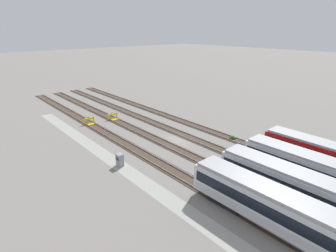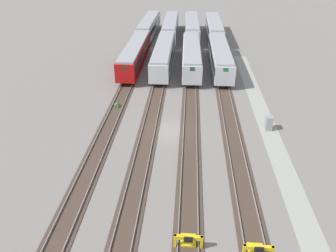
{
  "view_description": "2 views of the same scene",
  "coord_description": "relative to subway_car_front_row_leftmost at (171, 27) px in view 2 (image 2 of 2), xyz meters",
  "views": [
    {
      "loc": [
        27.28,
        -25.92,
        16.38
      ],
      "look_at": [
        -2.06,
        0.0,
        1.8
      ],
      "focal_mm": 28.0,
      "sensor_mm": 36.0,
      "label": 1
    },
    {
      "loc": [
        -30.98,
        -1.96,
        18.53
      ],
      "look_at": [
        -2.06,
        0.0,
        1.8
      ],
      "focal_mm": 35.0,
      "sensor_mm": 36.0,
      "label": 2
    }
  ],
  "objects": [
    {
      "name": "subway_car_front_row_rightmost",
      "position": [
        0.15,
        -4.53,
        0.0
      ],
      "size": [
        18.05,
        3.19,
        3.7
      ],
      "color": "silver",
      "rests_on": "ground"
    },
    {
      "name": "bumper_stop_near_inner_track",
      "position": [
        -54.71,
        -4.55,
        -1.53
      ],
      "size": [
        1.35,
        2.0,
        1.22
      ],
      "color": "yellow",
      "rests_on": "ground"
    },
    {
      "name": "bumper_stop_nearest_track",
      "position": [
        -55.23,
        -9.13,
        -1.53
      ],
      "size": [
        1.35,
        2.0,
        1.22
      ],
      "color": "yellow",
      "rests_on": "ground"
    },
    {
      "name": "ground_plane",
      "position": [
        -39.35,
        -2.25,
        -2.04
      ],
      "size": [
        400.0,
        400.0,
        0.0
      ],
      "primitive_type": "plane",
      "color": "gray"
    },
    {
      "name": "weed_clump",
      "position": [
        -33.86,
        4.73,
        -1.8
      ],
      "size": [
        0.92,
        0.7,
        0.64
      ],
      "color": "#427033",
      "rests_on": "ground"
    },
    {
      "name": "subway_car_front_row_leftmost",
      "position": [
        0.0,
        0.0,
        0.0
      ],
      "size": [
        18.03,
        3.01,
        3.7
      ],
      "color": "silver",
      "rests_on": "ground"
    },
    {
      "name": "subway_car_front_row_centre",
      "position": [
        -18.96,
        -4.52,
        0.0
      ],
      "size": [
        18.04,
        3.1,
        3.7
      ],
      "color": "silver",
      "rests_on": "ground"
    },
    {
      "name": "rail_track_middle",
      "position": [
        -39.35,
        0.04,
        -2.0
      ],
      "size": [
        90.0,
        2.24,
        0.21
      ],
      "color": "#47382D",
      "rests_on": "ground"
    },
    {
      "name": "subway_car_back_row_leftmost",
      "position": [
        -18.96,
        0.01,
        0.0
      ],
      "size": [
        18.01,
        2.88,
        3.7
      ],
      "color": "silver",
      "rests_on": "ground"
    },
    {
      "name": "subway_car_back_row_centre",
      "position": [
        0.19,
        4.64,
        0.0
      ],
      "size": [
        18.06,
        3.26,
        3.7
      ],
      "color": "silver",
      "rests_on": "ground"
    },
    {
      "name": "rail_track_near_inner",
      "position": [
        -39.35,
        -4.54,
        -2.0
      ],
      "size": [
        90.0,
        2.24,
        0.21
      ],
      "color": "#47382D",
      "rests_on": "ground"
    },
    {
      "name": "subway_car_back_row_rightmost",
      "position": [
        -18.96,
        -9.08,
        0.0
      ],
      "size": [
        18.02,
        2.99,
        3.7
      ],
      "color": "silver",
      "rests_on": "ground"
    },
    {
      "name": "rail_track_nearest",
      "position": [
        -39.35,
        -9.13,
        -2.0
      ],
      "size": [
        90.0,
        2.23,
        0.21
      ],
      "color": "#47382D",
      "rests_on": "ground"
    },
    {
      "name": "service_walkway",
      "position": [
        -39.35,
        -13.26,
        -2.04
      ],
      "size": [
        54.0,
        2.0,
        0.01
      ],
      "primitive_type": "cube",
      "color": "#9E9E93",
      "rests_on": "ground"
    },
    {
      "name": "subway_car_front_row_right_inner",
      "position": [
        -0.3,
        -9.16,
        0.0
      ],
      "size": [
        18.03,
        3.0,
        3.7
      ],
      "color": "silver",
      "rests_on": "ground"
    },
    {
      "name": "subway_car_front_row_left_inner",
      "position": [
        -18.96,
        4.65,
        0.0
      ],
      "size": [
        18.02,
        2.99,
        3.7
      ],
      "color": "#A80F0F",
      "rests_on": "ground"
    },
    {
      "name": "rail_track_far_inner",
      "position": [
        -39.35,
        4.63,
        -2.0
      ],
      "size": [
        90.0,
        2.23,
        0.21
      ],
      "color": "#47382D",
      "rests_on": "ground"
    },
    {
      "name": "electrical_cabinet",
      "position": [
        -38.28,
        -13.18,
        -1.24
      ],
      "size": [
        0.9,
        0.73,
        1.6
      ],
      "color": "gray",
      "rests_on": "ground"
    }
  ]
}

